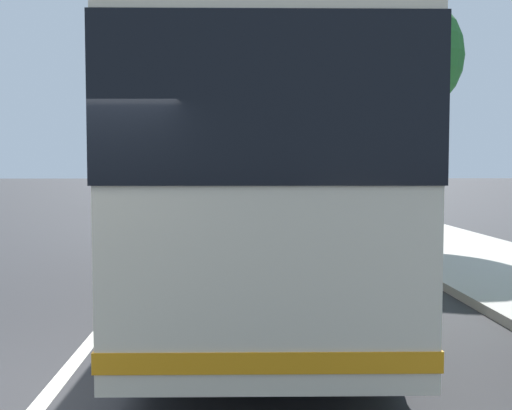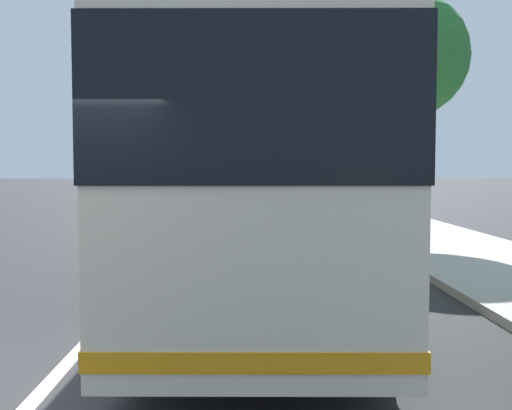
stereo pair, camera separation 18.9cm
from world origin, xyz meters
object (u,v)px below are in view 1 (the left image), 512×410
(coach_bus, at_px, (256,166))
(roadside_tree_mid_block, at_px, (401,59))
(car_side_street, at_px, (240,182))
(car_oncoming, at_px, (160,194))
(car_behind_bus, at_px, (242,189))
(car_ahead_same_lane, at_px, (238,186))

(coach_bus, relative_size, roadside_tree_mid_block, 1.72)
(coach_bus, relative_size, car_side_street, 2.71)
(car_oncoming, height_order, car_side_street, car_oncoming)
(car_behind_bus, xyz_separation_m, car_ahead_same_lane, (5.88, 0.20, -0.01))
(car_side_street, bearing_deg, coach_bus, 179.53)
(coach_bus, xyz_separation_m, car_behind_bus, (28.75, -0.25, -1.34))
(coach_bus, distance_m, car_side_street, 48.98)
(car_ahead_same_lane, bearing_deg, roadside_tree_mid_block, -169.41)
(car_behind_bus, bearing_deg, car_side_street, -4.04)
(coach_bus, height_order, car_behind_bus, coach_bus)
(car_oncoming, height_order, roadside_tree_mid_block, roadside_tree_mid_block)
(coach_bus, bearing_deg, car_behind_bus, 0.90)
(car_ahead_same_lane, height_order, roadside_tree_mid_block, roadside_tree_mid_block)
(coach_bus, xyz_separation_m, car_side_street, (48.96, -0.35, -1.37))
(car_behind_bus, distance_m, car_side_street, 20.21)
(car_ahead_same_lane, height_order, car_side_street, car_ahead_same_lane)
(car_behind_bus, bearing_deg, car_oncoming, 150.58)
(car_oncoming, height_order, car_ahead_same_lane, car_oncoming)
(car_side_street, xyz_separation_m, roadside_tree_mid_block, (-42.38, -3.80, 4.27))
(car_side_street, bearing_deg, car_ahead_same_lane, 178.75)
(coach_bus, bearing_deg, car_oncoming, 12.27)
(car_side_street, bearing_deg, car_behind_bus, 179.66)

